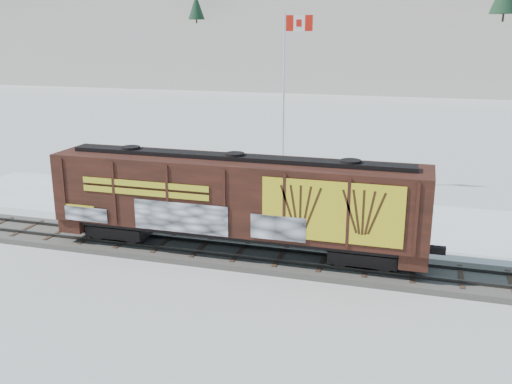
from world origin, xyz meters
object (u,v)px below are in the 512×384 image
(flagpole, at_px, (285,125))
(car_dark, at_px, (344,200))
(hopper_railcar, at_px, (235,198))
(car_white, at_px, (302,209))
(car_silver, at_px, (153,196))

(flagpole, height_order, car_dark, flagpole)
(flagpole, bearing_deg, hopper_railcar, -86.26)
(car_white, bearing_deg, flagpole, 4.69)
(car_silver, xyz_separation_m, car_white, (9.17, -0.13, 0.01))
(car_dark, bearing_deg, car_white, 154.62)
(flagpole, relative_size, car_silver, 2.36)
(hopper_railcar, height_order, flagpole, flagpole)
(hopper_railcar, relative_size, flagpole, 1.51)
(car_silver, bearing_deg, hopper_railcar, -104.03)
(hopper_railcar, relative_size, car_silver, 3.57)
(hopper_railcar, bearing_deg, flagpole, 93.74)
(car_white, bearing_deg, car_dark, -52.26)
(flagpole, bearing_deg, car_silver, -130.43)
(car_white, relative_size, car_dark, 0.95)
(car_silver, distance_m, car_dark, 11.43)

